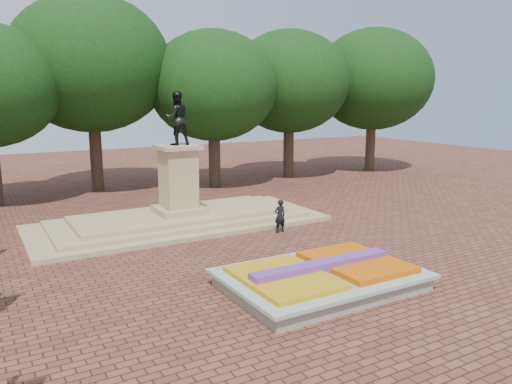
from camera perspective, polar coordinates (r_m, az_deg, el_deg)
ground at (r=17.82m, az=0.88°, el=-9.43°), size 90.00×90.00×0.00m
flower_bed at (r=16.69m, az=7.54°, el=-9.59°), size 6.30×4.30×0.91m
monument at (r=24.50m, az=-8.78°, el=-1.71°), size 14.00×6.00×6.40m
tree_row_back at (r=34.12m, az=-11.61°, el=11.54°), size 44.80×8.80×10.43m
pedestrian at (r=22.96m, az=2.75°, el=-2.75°), size 0.57×0.39×1.53m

